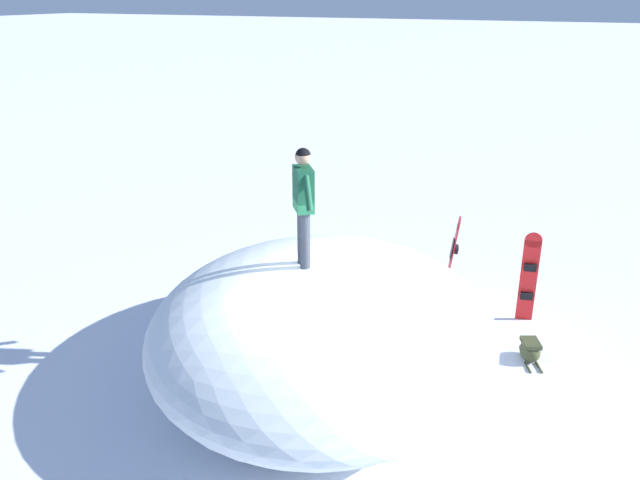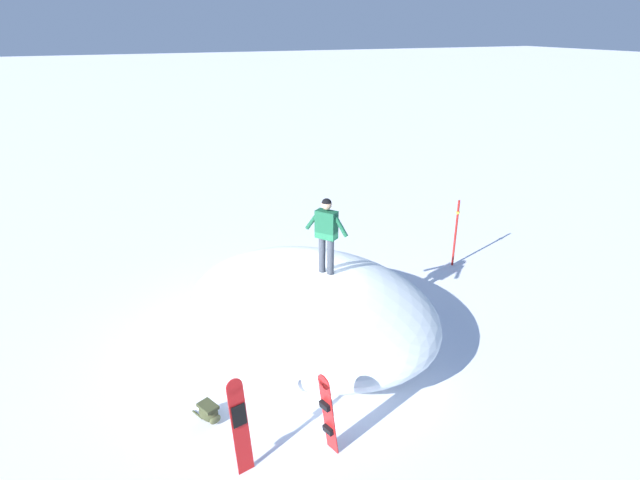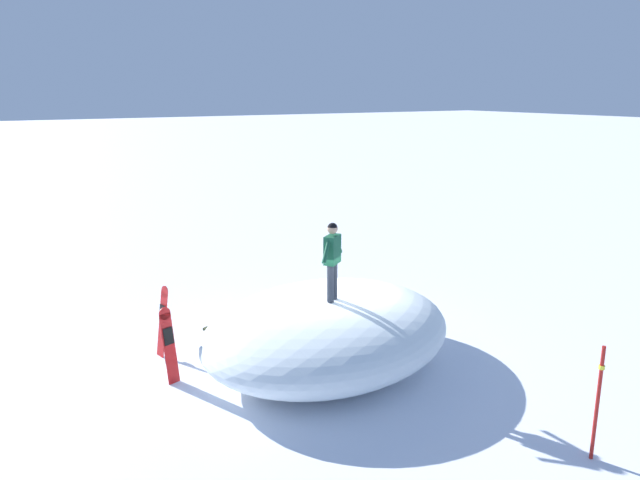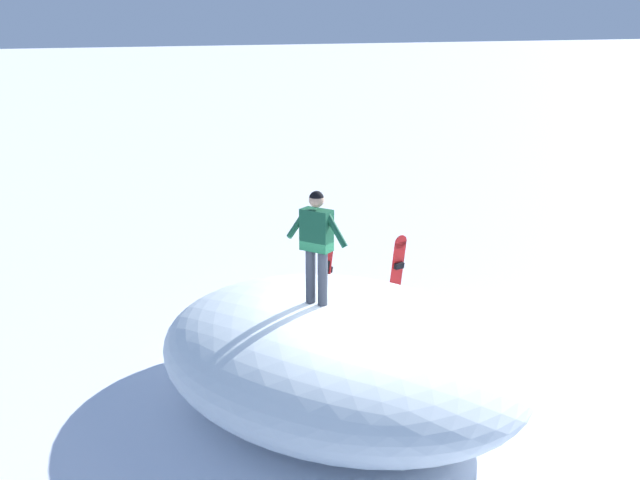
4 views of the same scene
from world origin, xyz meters
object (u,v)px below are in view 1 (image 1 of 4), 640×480
(snowboard_primary_upright, at_px, (452,258))
(snowboard_secondary_upright, at_px, (529,276))
(snowboarder_standing, at_px, (303,197))
(backpack_near, at_px, (530,350))

(snowboard_primary_upright, distance_m, snowboard_secondary_upright, 1.35)
(snowboarder_standing, bearing_deg, backpack_near, 28.38)
(snowboard_secondary_upright, relative_size, backpack_near, 2.46)
(snowboard_primary_upright, xyz_separation_m, backpack_near, (1.59, -1.48, -0.64))
(snowboarder_standing, relative_size, snowboard_primary_upright, 1.03)
(snowboard_primary_upright, height_order, backpack_near, snowboard_primary_upright)
(snowboard_primary_upright, xyz_separation_m, snowboard_secondary_upright, (1.32, -0.28, 0.01))
(snowboarder_standing, distance_m, snowboard_primary_upright, 3.74)
(snowboarder_standing, xyz_separation_m, backpack_near, (2.89, 1.56, -2.38))
(snowboarder_standing, bearing_deg, snowboard_primary_upright, 66.87)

